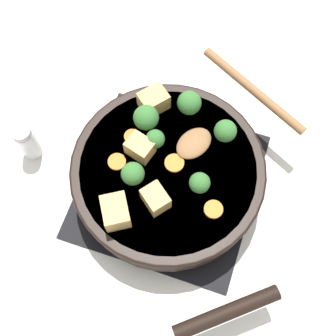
{
  "coord_description": "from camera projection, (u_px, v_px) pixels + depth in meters",
  "views": [
    {
      "loc": [
        0.09,
        -0.28,
        0.81
      ],
      "look_at": [
        0.0,
        0.0,
        0.09
      ],
      "focal_mm": 50.0,
      "sensor_mm": 36.0,
      "label": 1
    }
  ],
  "objects": [
    {
      "name": "carrot_slice_edge_slice",
      "position": [
        213.0,
        209.0,
        0.75
      ],
      "size": [
        0.03,
        0.03,
        0.01
      ],
      "primitive_type": "cylinder",
      "color": "orange",
      "rests_on": "skillet_pan"
    },
    {
      "name": "wooden_spoon",
      "position": [
        228.0,
        113.0,
        0.81
      ],
      "size": [
        0.21,
        0.23,
        0.02
      ],
      "color": "olive",
      "rests_on": "skillet_pan"
    },
    {
      "name": "broccoli_floret_north_edge",
      "position": [
        146.0,
        118.0,
        0.78
      ],
      "size": [
        0.04,
        0.04,
        0.05
      ],
      "color": "#709956",
      "rests_on": "skillet_pan"
    },
    {
      "name": "tofu_cube_east_chunk",
      "position": [
        116.0,
        212.0,
        0.73
      ],
      "size": [
        0.06,
        0.06,
        0.04
      ],
      "primitive_type": "cube",
      "rotation": [
        0.0,
        0.0,
        5.26
      ],
      "color": "tan",
      "rests_on": "skillet_pan"
    },
    {
      "name": "broccoli_floret_west_rim",
      "position": [
        200.0,
        183.0,
        0.74
      ],
      "size": [
        0.03,
        0.03,
        0.04
      ],
      "color": "#709956",
      "rests_on": "skillet_pan"
    },
    {
      "name": "broccoli_floret_east_rim",
      "position": [
        133.0,
        174.0,
        0.75
      ],
      "size": [
        0.04,
        0.04,
        0.05
      ],
      "color": "#709956",
      "rests_on": "skillet_pan"
    },
    {
      "name": "carrot_slice_under_broccoli",
      "position": [
        117.0,
        162.0,
        0.78
      ],
      "size": [
        0.03,
        0.03,
        0.01
      ],
      "primitive_type": "cylinder",
      "color": "orange",
      "rests_on": "skillet_pan"
    },
    {
      "name": "tofu_cube_near_handle",
      "position": [
        157.0,
        199.0,
        0.74
      ],
      "size": [
        0.05,
        0.05,
        0.03
      ],
      "primitive_type": "cube",
      "rotation": [
        0.0,
        0.0,
        5.61
      ],
      "color": "tan",
      "rests_on": "skillet_pan"
    },
    {
      "name": "front_burner_grate",
      "position": [
        168.0,
        184.0,
        0.85
      ],
      "size": [
        0.31,
        0.31,
        0.03
      ],
      "color": "black",
      "rests_on": "ground_plane"
    },
    {
      "name": "broccoli_floret_south_cluster",
      "position": [
        189.0,
        103.0,
        0.79
      ],
      "size": [
        0.04,
        0.04,
        0.05
      ],
      "color": "#709956",
      "rests_on": "skillet_pan"
    },
    {
      "name": "salt_shaker",
      "position": [
        27.0,
        142.0,
        0.85
      ],
      "size": [
        0.04,
        0.04,
        0.09
      ],
      "color": "white",
      "rests_on": "ground_plane"
    },
    {
      "name": "tofu_cube_west_chunk",
      "position": [
        140.0,
        148.0,
        0.77
      ],
      "size": [
        0.05,
        0.04,
        0.03
      ],
      "primitive_type": "cube",
      "rotation": [
        0.0,
        0.0,
        2.86
      ],
      "color": "tan",
      "rests_on": "skillet_pan"
    },
    {
      "name": "broccoli_floret_center_top",
      "position": [
        155.0,
        139.0,
        0.77
      ],
      "size": [
        0.03,
        0.03,
        0.04
      ],
      "color": "#709956",
      "rests_on": "skillet_pan"
    },
    {
      "name": "ground_plane",
      "position": [
        168.0,
        186.0,
        0.86
      ],
      "size": [
        2.4,
        2.4,
        0.0
      ],
      "primitive_type": "plane",
      "color": "silver"
    },
    {
      "name": "tofu_cube_center_large",
      "position": [
        154.0,
        101.0,
        0.8
      ],
      "size": [
        0.06,
        0.06,
        0.04
      ],
      "primitive_type": "cube",
      "rotation": [
        0.0,
        0.0,
        0.88
      ],
      "color": "tan",
      "rests_on": "skillet_pan"
    },
    {
      "name": "skillet_pan",
      "position": [
        168.0,
        175.0,
        0.8
      ],
      "size": [
        0.4,
        0.42,
        0.06
      ],
      "color": "black",
      "rests_on": "front_burner_grate"
    },
    {
      "name": "carrot_slice_orange_thin",
      "position": [
        174.0,
        163.0,
        0.78
      ],
      "size": [
        0.03,
        0.03,
        0.01
      ],
      "primitive_type": "cylinder",
      "color": "orange",
      "rests_on": "skillet_pan"
    },
    {
      "name": "carrot_slice_near_center",
      "position": [
        132.0,
        137.0,
        0.8
      ],
      "size": [
        0.03,
        0.03,
        0.01
      ],
      "primitive_type": "cylinder",
      "color": "orange",
      "rests_on": "skillet_pan"
    },
    {
      "name": "broccoli_floret_near_spoon",
      "position": [
        225.0,
        131.0,
        0.77
      ],
      "size": [
        0.04,
        0.04,
        0.05
      ],
      "color": "#709956",
      "rests_on": "skillet_pan"
    }
  ]
}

